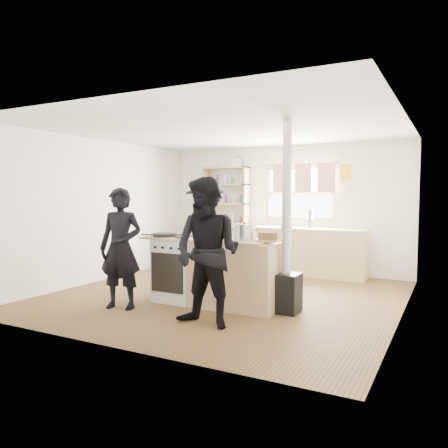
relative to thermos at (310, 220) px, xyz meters
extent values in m
cube|color=brown|center=(-0.65, -2.22, -1.07)|extent=(5.00, 5.00, 0.01)
cube|color=#D1B67E|center=(-0.65, 0.00, -0.61)|extent=(3.40, 0.55, 0.90)
cube|color=tan|center=(-1.85, 0.12, -0.13)|extent=(1.00, 0.28, 0.03)
cube|color=tan|center=(-1.85, 0.12, 0.27)|extent=(1.00, 0.28, 0.03)
cube|color=tan|center=(-1.85, 0.12, 0.67)|extent=(1.00, 0.28, 0.03)
cube|color=tan|center=(-1.85, 0.12, 1.02)|extent=(1.00, 0.28, 0.03)
cube|color=tan|center=(-2.33, 0.12, 0.44)|extent=(0.04, 0.28, 1.20)
cube|color=tan|center=(-1.37, 0.12, 0.44)|extent=(0.04, 0.28, 1.20)
cylinder|color=silver|center=(0.00, 0.00, 0.00)|extent=(0.10, 0.10, 0.32)
cube|color=white|center=(-1.10, -2.77, -0.61)|extent=(0.60, 0.60, 0.90)
cube|color=tan|center=(-0.20, -2.77, -0.61)|extent=(1.20, 0.60, 0.90)
cube|color=tan|center=(-0.65, -2.77, -0.15)|extent=(1.84, 0.64, 0.03)
cylinder|color=black|center=(-1.28, -2.88, -0.11)|extent=(0.43, 0.43, 0.05)
cylinder|color=#224F1B|center=(-1.28, -2.88, -0.09)|extent=(0.31, 0.31, 0.02)
cube|color=silver|center=(-0.54, -2.77, -0.10)|extent=(0.39, 0.32, 0.07)
cube|color=brown|center=(-0.54, -2.77, -0.08)|extent=(0.33, 0.27, 0.02)
cylinder|color=#B2B2B4|center=(-1.00, -2.61, -0.06)|extent=(0.20, 0.20, 0.14)
cylinder|color=#B2B2B4|center=(-1.00, -2.61, 0.01)|extent=(0.21, 0.21, 0.01)
sphere|color=black|center=(-1.00, -2.61, 0.03)|extent=(0.03, 0.03, 0.03)
cylinder|color=silver|center=(-0.07, -2.73, -0.03)|extent=(0.31, 0.31, 0.20)
cylinder|color=silver|center=(-0.07, -2.73, 0.08)|extent=(0.32, 0.32, 0.01)
sphere|color=black|center=(-0.07, -2.73, 0.09)|extent=(0.03, 0.03, 0.03)
cube|color=tan|center=(0.28, -2.78, -0.12)|extent=(0.28, 0.20, 0.02)
cube|color=olive|center=(0.28, -2.78, -0.06)|extent=(0.22, 0.11, 0.10)
cube|color=black|center=(0.49, -2.66, -0.81)|extent=(0.35, 0.35, 0.51)
cylinder|color=#ADADB2|center=(0.49, -2.66, 0.44)|extent=(0.12, 0.12, 1.99)
imported|color=black|center=(-1.55, -3.51, -0.25)|extent=(0.67, 0.52, 1.63)
imported|color=black|center=(-0.10, -3.67, -0.19)|extent=(0.89, 0.72, 1.74)
imported|color=black|center=(-1.16, -1.87, -0.16)|extent=(1.31, 0.99, 1.80)
camera|label=1|loc=(2.40, -8.00, 0.49)|focal=35.00mm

